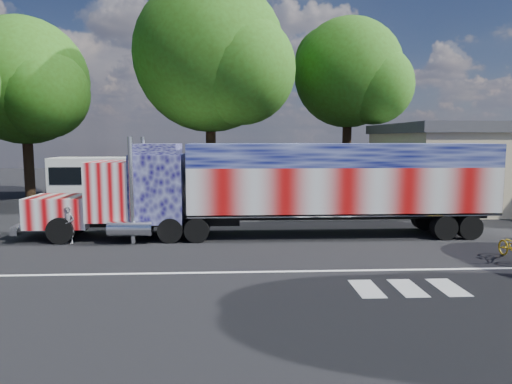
{
  "coord_description": "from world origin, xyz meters",
  "views": [
    {
      "loc": [
        -1.02,
        -17.31,
        4.31
      ],
      "look_at": [
        0.0,
        3.0,
        1.9
      ],
      "focal_mm": 32.0,
      "sensor_mm": 36.0,
      "label": 1
    }
  ],
  "objects_px": {
    "semi_truck": "(283,185)",
    "tree_nw_a": "(26,82)",
    "coach_bus": "(147,183)",
    "tree_n_mid": "(212,56)",
    "tree_ne_a": "(350,74)",
    "woman": "(69,225)"
  },
  "relations": [
    {
      "from": "semi_truck",
      "to": "tree_nw_a",
      "type": "xyz_separation_m",
      "value": [
        -16.65,
        13.48,
        5.97
      ]
    },
    {
      "from": "semi_truck",
      "to": "coach_bus",
      "type": "relative_size",
      "value": 1.88
    },
    {
      "from": "tree_n_mid",
      "to": "tree_nw_a",
      "type": "xyz_separation_m",
      "value": [
        -13.06,
        0.9,
        -1.68
      ]
    },
    {
      "from": "semi_truck",
      "to": "tree_n_mid",
      "type": "xyz_separation_m",
      "value": [
        -3.59,
        12.58,
        7.66
      ]
    },
    {
      "from": "tree_ne_a",
      "to": "tree_n_mid",
      "type": "height_order",
      "value": "tree_n_mid"
    },
    {
      "from": "woman",
      "to": "tree_nw_a",
      "type": "height_order",
      "value": "tree_nw_a"
    },
    {
      "from": "semi_truck",
      "to": "tree_ne_a",
      "type": "height_order",
      "value": "tree_ne_a"
    },
    {
      "from": "semi_truck",
      "to": "tree_n_mid",
      "type": "relative_size",
      "value": 1.35
    },
    {
      "from": "coach_bus",
      "to": "semi_truck",
      "type": "bearing_deg",
      "value": -46.02
    },
    {
      "from": "tree_ne_a",
      "to": "woman",
      "type": "bearing_deg",
      "value": -133.5
    },
    {
      "from": "woman",
      "to": "tree_n_mid",
      "type": "height_order",
      "value": "tree_n_mid"
    },
    {
      "from": "coach_bus",
      "to": "woman",
      "type": "height_order",
      "value": "coach_bus"
    },
    {
      "from": "tree_ne_a",
      "to": "coach_bus",
      "type": "bearing_deg",
      "value": -150.91
    },
    {
      "from": "tree_nw_a",
      "to": "coach_bus",
      "type": "bearing_deg",
      "value": -32.21
    },
    {
      "from": "semi_truck",
      "to": "woman",
      "type": "distance_m",
      "value": 9.13
    },
    {
      "from": "coach_bus",
      "to": "tree_nw_a",
      "type": "bearing_deg",
      "value": 147.79
    },
    {
      "from": "tree_n_mid",
      "to": "tree_ne_a",
      "type": "bearing_deg",
      "value": 15.78
    },
    {
      "from": "semi_truck",
      "to": "tree_ne_a",
      "type": "distance_m",
      "value": 18.33
    },
    {
      "from": "semi_truck",
      "to": "woman",
      "type": "relative_size",
      "value": 13.11
    },
    {
      "from": "woman",
      "to": "coach_bus",
      "type": "bearing_deg",
      "value": 102.3
    },
    {
      "from": "woman",
      "to": "tree_ne_a",
      "type": "distance_m",
      "value": 24.41
    },
    {
      "from": "semi_truck",
      "to": "woman",
      "type": "bearing_deg",
      "value": -173.06
    }
  ]
}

